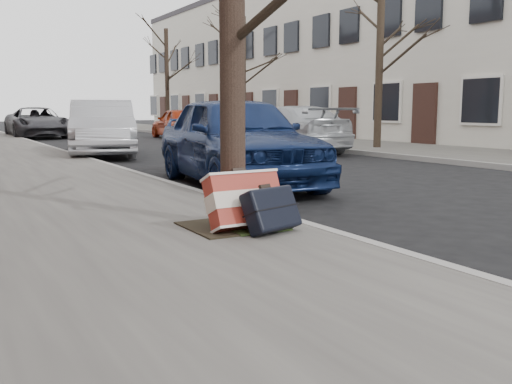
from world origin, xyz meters
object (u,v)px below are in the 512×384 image
car_near_front (237,139)px  car_near_mid (102,128)px  suitcase_red (245,201)px  suitcase_navy (271,209)px

car_near_front → car_near_mid: car_near_front is taller
suitcase_red → car_near_mid: 10.94m
suitcase_navy → suitcase_red: bearing=105.5°
suitcase_red → car_near_front: (1.86, 3.67, 0.36)m
suitcase_red → car_near_front: car_near_front is taller
suitcase_red → car_near_mid: bearing=80.2°
car_near_mid → car_near_front: bearing=-73.0°
suitcase_red → car_near_front: size_ratio=0.16×
suitcase_red → car_near_mid: size_ratio=0.16×
suitcase_navy → car_near_mid: (1.41, 11.06, 0.41)m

